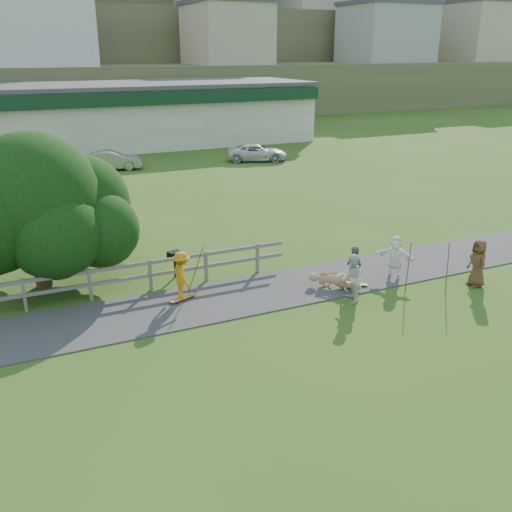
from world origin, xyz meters
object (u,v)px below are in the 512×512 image
object	(u,v)px
skater_fallen	(335,280)
spectator_a	(352,279)
spectator_d	(395,257)
car_white	(257,152)
car_silver	(111,160)
tree	(36,224)
spectator_b	(354,269)
skater_rider	(182,278)
spectator_c	(478,263)
bbq	(175,264)

from	to	relation	value
skater_fallen	spectator_a	distance (m)	1.23
spectator_d	car_white	world-z (taller)	spectator_d
car_silver	tree	size ratio (longest dim) A/B	0.55
spectator_b	car_white	bearing A→B (deg)	169.93
spectator_a	spectator_d	bearing A→B (deg)	133.90
spectator_a	skater_rider	bearing A→B (deg)	-95.24
spectator_c	car_silver	bearing A→B (deg)	-151.78
bbq	spectator_d	bearing A→B (deg)	-42.41
spectator_b	bbq	distance (m)	6.33
car_silver	tree	bearing A→B (deg)	174.00
skater_fallen	spectator_b	xyz separation A→B (m)	(0.49, -0.39, 0.47)
skater_fallen	spectator_c	xyz separation A→B (m)	(4.59, -1.81, 0.51)
skater_rider	spectator_a	world-z (taller)	spectator_a
car_white	bbq	distance (m)	22.98
spectator_b	spectator_c	world-z (taller)	spectator_c
spectator_a	car_white	world-z (taller)	spectator_a
tree	spectator_c	bearing A→B (deg)	-24.59
spectator_c	bbq	xyz separation A→B (m)	(-9.20, 5.16, -0.35)
spectator_d	car_silver	xyz separation A→B (m)	(-5.21, 23.87, -0.13)
bbq	skater_rider	bearing A→B (deg)	-118.18
skater_rider	spectator_a	xyz separation A→B (m)	(4.95, -2.36, 0.01)
spectator_a	spectator_d	size ratio (longest dim) A/B	1.04
spectator_a	tree	bearing A→B (deg)	-101.50
spectator_a	bbq	distance (m)	6.38
car_white	bbq	world-z (taller)	car_white
skater_fallen	spectator_c	bearing A→B (deg)	-66.02
bbq	skater_fallen	bearing A→B (deg)	-53.13
tree	car_white	bearing A→B (deg)	47.76
skater_rider	car_white	world-z (taller)	skater_rider
spectator_a	spectator_c	distance (m)	4.71
skater_rider	skater_fallen	size ratio (longest dim) A/B	0.89
skater_fallen	bbq	size ratio (longest dim) A/B	1.83
car_silver	tree	xyz separation A→B (m)	(-6.29, -19.46, 1.60)
skater_rider	car_silver	xyz separation A→B (m)	(2.31, 22.63, -0.14)
spectator_c	car_white	world-z (taller)	spectator_c
bbq	spectator_a	bearing A→B (deg)	-61.77
car_silver	skater_fallen	bearing A→B (deg)	-161.61
skater_rider	car_white	size ratio (longest dim) A/B	0.36
car_silver	bbq	bearing A→B (deg)	-173.40
spectator_b	spectator_d	size ratio (longest dim) A/B	1.03
spectator_b	skater_fallen	bearing A→B (deg)	-121.76
spectator_a	spectator_c	bearing A→B (deg)	101.88
spectator_a	bbq	world-z (taller)	spectator_a
skater_fallen	skater_rider	bearing A→B (deg)	121.74
tree	bbq	world-z (taller)	tree
spectator_c	spectator_d	xyz separation A→B (m)	(-2.09, 1.81, -0.06)
skater_rider	spectator_a	size ratio (longest dim) A/B	0.99
skater_fallen	spectator_a	bearing A→B (deg)	-138.31
spectator_a	spectator_b	distance (m)	0.92
spectator_d	bbq	size ratio (longest dim) A/B	1.60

